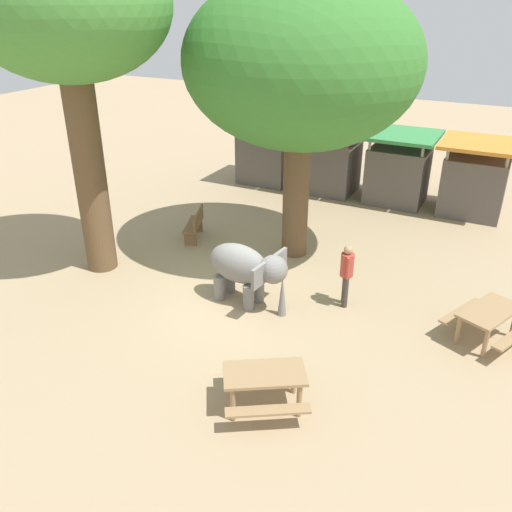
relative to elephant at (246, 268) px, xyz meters
name	(u,v)px	position (x,y,z in m)	size (l,w,h in m)	color
ground_plane	(237,301)	(-0.25, -0.05, -0.97)	(60.00, 60.00, 0.00)	tan
elephant	(246,268)	(0.00, 0.00, 0.00)	(2.20, 1.47, 1.51)	slate
person_handler	(347,271)	(2.20, 1.00, -0.02)	(0.32, 0.48, 1.62)	#3F3833
shade_tree_main	(66,11)	(-4.52, -0.12, 5.59)	(4.99, 4.58, 8.49)	brown
shade_tree_secondary	(300,64)	(-0.06, 3.12, 4.34)	(6.17, 5.66, 7.53)	brown
wooden_bench	(195,224)	(-3.23, 2.70, -0.50)	(0.89, 1.45, 0.88)	brown
picnic_table_near	(488,317)	(5.45, 0.99, -0.38)	(1.96, 1.97, 0.78)	#9E7A51
picnic_table_far	(264,381)	(2.03, -3.12, -0.38)	(2.05, 2.05, 0.78)	#9E7A51
market_stall_blue	(268,154)	(-3.67, 8.77, 0.17)	(2.50, 2.50, 2.52)	#59514C
market_stall_red	(329,162)	(-1.07, 8.77, 0.17)	(2.50, 2.50, 2.52)	#59514C
market_stall_green	(398,172)	(1.53, 8.77, 0.17)	(2.50, 2.50, 2.52)	#59514C
market_stall_orange	(474,182)	(4.13, 8.77, 0.17)	(2.50, 2.50, 2.52)	#59514C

